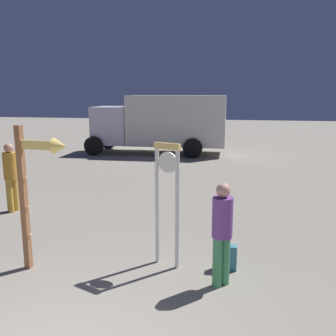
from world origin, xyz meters
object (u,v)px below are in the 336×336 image
Objects in this scene: standing_clock at (167,192)px; box_truck_near at (163,122)px; person_distant at (11,174)px; person_near_clock at (222,229)px; backpack at (227,257)px; arrow_sign at (37,177)px.

box_truck_near is (-2.52, 12.11, 0.26)m from standing_clock.
standing_clock is at bearing -27.06° from person_distant.
person_near_clock reaches higher than backpack.
arrow_sign is at bearing -179.25° from person_near_clock.
person_distant is at bearing 129.86° from arrow_sign.
person_near_clock is at bearing -98.23° from backpack.
person_distant reaches higher than backpack.
box_truck_near reaches higher than backpack.
person_near_clock is 0.94× the size of person_distant.
backpack is (3.04, 0.60, -1.40)m from arrow_sign.
box_truck_near is at bearing 92.28° from arrow_sign.
person_near_clock is (0.94, -0.54, -0.39)m from standing_clock.
backpack is 0.24× the size of person_distant.
arrow_sign is 3.40m from backpack.
person_distant is at bearing -100.55° from box_truck_near.
backpack is at bearing 11.17° from arrow_sign.
arrow_sign is (-2.02, -0.58, 0.31)m from standing_clock.
person_near_clock is at bearing -74.69° from box_truck_near.
standing_clock reaches higher than person_distant.
box_truck_near is at bearing 105.31° from person_near_clock.
person_near_clock is at bearing -27.57° from person_distant.
arrow_sign is at bearing -50.14° from person_distant.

